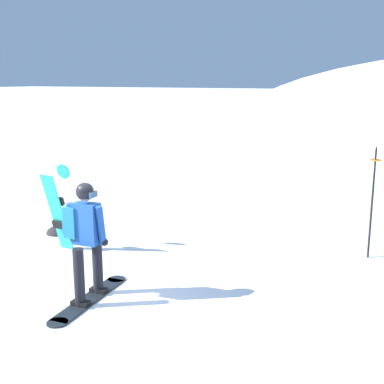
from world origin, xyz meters
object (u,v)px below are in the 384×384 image
snowboarder_main (85,238)px  piste_marker_near (373,195)px  rock_dark (57,234)px  spare_snowboard (58,208)px

snowboarder_main → piste_marker_near: piste_marker_near is taller
piste_marker_near → rock_dark: 6.15m
snowboarder_main → spare_snowboard: snowboarder_main is taller
piste_marker_near → snowboarder_main: bearing=-131.3°
spare_snowboard → piste_marker_near: (5.05, 2.28, 0.33)m
snowboarder_main → rock_dark: 3.53m
spare_snowboard → piste_marker_near: piste_marker_near is taller
rock_dark → piste_marker_near: bearing=14.4°
spare_snowboard → rock_dark: size_ratio=3.55×
piste_marker_near → rock_dark: piste_marker_near is taller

